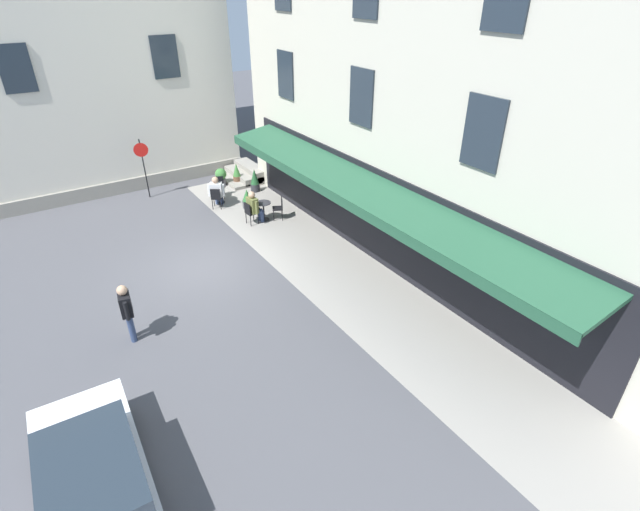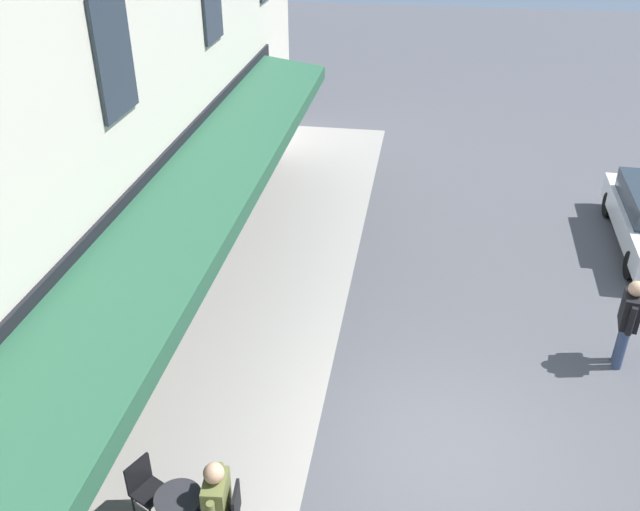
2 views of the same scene
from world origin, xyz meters
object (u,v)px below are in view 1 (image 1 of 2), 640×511
cafe_chair_black_kerbside (216,197)px  cafe_chair_black_corner_left (250,212)px  potted_plant_entrance_right (255,180)px  seated_patron_in_olive (254,206)px  parked_car_white (94,482)px  cafe_chair_black_corner_right (280,206)px  seated_companion_in_white (217,191)px  potted_plant_mid_terrace (247,199)px  cafe_chair_black_by_window (219,185)px  potted_plant_under_sign (237,174)px  cafe_table_near_entrance (219,192)px  cafe_table_mid_terrace (264,209)px  no_parking_sign (142,158)px  walking_pedestrian_in_black (127,309)px  potted_plant_by_steps (221,176)px

cafe_chair_black_kerbside → cafe_chair_black_corner_left: bearing=-166.2°
potted_plant_entrance_right → seated_patron_in_olive: bearing=153.3°
potted_plant_entrance_right → parked_car_white: 14.91m
cafe_chair_black_corner_right → potted_plant_entrance_right: potted_plant_entrance_right is taller
seated_patron_in_olive → seated_companion_in_white: 2.33m
seated_patron_in_olive → parked_car_white: seated_patron_in_olive is taller
potted_plant_entrance_right → potted_plant_mid_terrace: potted_plant_entrance_right is taller
cafe_chair_black_by_window → potted_plant_entrance_right: 1.61m
cafe_chair_black_kerbside → seated_patron_in_olive: size_ratio=0.68×
cafe_chair_black_kerbside → cafe_chair_black_corner_right: 2.87m
cafe_chair_black_kerbside → potted_plant_under_sign: bearing=-41.9°
cafe_table_near_entrance → cafe_table_mid_terrace: same height
cafe_chair_black_by_window → no_parking_sign: bearing=57.6°
cafe_table_near_entrance → seated_companion_in_white: (-0.35, 0.23, 0.23)m
cafe_chair_black_corner_right → potted_plant_entrance_right: 3.17m
seated_patron_in_olive → potted_plant_entrance_right: bearing=-26.7°
cafe_chair_black_kerbside → potted_plant_under_sign: (2.12, -1.90, -0.07)m
cafe_chair_black_corner_right → seated_patron_in_olive: bearing=76.5°
potted_plant_under_sign → seated_patron_in_olive: bearing=164.4°
parked_car_white → walking_pedestrian_in_black: bearing=-21.2°
seated_patron_in_olive → seated_companion_in_white: bearing=15.2°
potted_plant_entrance_right → potted_plant_by_steps: (1.48, 1.00, -0.06)m
cafe_chair_black_by_window → cafe_table_mid_terrace: (-3.14, -0.54, -0.06)m
cafe_chair_black_kerbside → cafe_table_mid_terrace: 2.33m
seated_companion_in_white → potted_plant_entrance_right: seated_companion_in_white is taller
walking_pedestrian_in_black → cafe_table_mid_terrace: bearing=-54.2°
cafe_table_near_entrance → cafe_chair_black_corner_right: cafe_chair_black_corner_right is taller
seated_companion_in_white → potted_plant_mid_terrace: size_ratio=1.65×
potted_plant_under_sign → potted_plant_mid_terrace: potted_plant_under_sign is taller
potted_plant_under_sign → parked_car_white: (-13.12, 8.76, 0.23)m
cafe_table_near_entrance → potted_plant_by_steps: bearing=-25.4°
cafe_chair_black_corner_left → potted_plant_by_steps: bearing=-8.8°
cafe_chair_black_kerbside → cafe_table_mid_terrace: cafe_chair_black_kerbside is taller
cafe_chair_black_kerbside → potted_plant_by_steps: size_ratio=1.11×
no_parking_sign → parked_car_white: 14.65m
cafe_table_mid_terrace → no_parking_sign: no_parking_sign is taller
seated_companion_in_white → potted_plant_mid_terrace: 1.30m
cafe_table_mid_terrace → potted_plant_mid_terrace: potted_plant_mid_terrace is taller
cafe_table_mid_terrace → parked_car_white: parked_car_white is taller
seated_companion_in_white → potted_plant_by_steps: 2.40m
cafe_table_near_entrance → potted_plant_under_sign: (1.59, -1.55, -0.01)m
cafe_chair_black_by_window → cafe_table_mid_terrace: cafe_chair_black_by_window is taller
cafe_table_mid_terrace → potted_plant_by_steps: potted_plant_by_steps is taller
seated_patron_in_olive → potted_plant_by_steps: 4.41m
cafe_chair_black_kerbside → cafe_chair_black_corner_left: size_ratio=1.00×
cafe_table_mid_terrace → seated_patron_in_olive: bearing=95.4°
cafe_chair_black_by_window → cafe_table_mid_terrace: size_ratio=1.21×
potted_plant_by_steps → seated_patron_in_olive: bearing=174.0°
cafe_chair_black_corner_right → walking_pedestrian_in_black: bearing=121.8°
potted_plant_entrance_right → potted_plant_mid_terrace: size_ratio=1.27×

